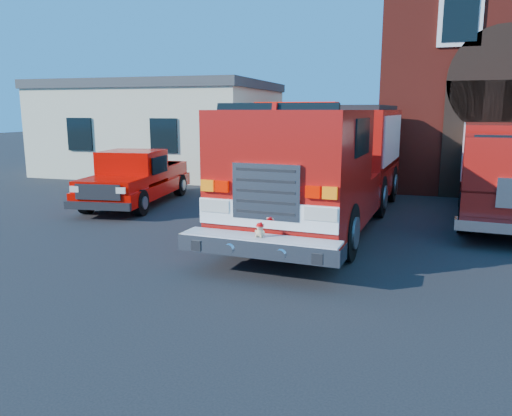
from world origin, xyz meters
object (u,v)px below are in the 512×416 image
(fire_engine, at_px, (329,162))
(secondary_truck, at_px, (507,167))
(pickup_truck, at_px, (137,179))
(side_building, at_px, (165,127))

(fire_engine, bearing_deg, secondary_truck, 25.56)
(secondary_truck, bearing_deg, pickup_truck, -172.41)
(pickup_truck, bearing_deg, fire_engine, -7.17)
(fire_engine, bearing_deg, side_building, 136.31)
(side_building, xyz_separation_m, pickup_truck, (3.17, -8.32, -1.37))
(fire_engine, relative_size, secondary_truck, 1.28)
(pickup_truck, height_order, secondary_truck, secondary_truck)
(side_building, distance_m, fire_engine, 13.21)
(side_building, bearing_deg, secondary_truck, -25.47)
(side_building, height_order, pickup_truck, side_building)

